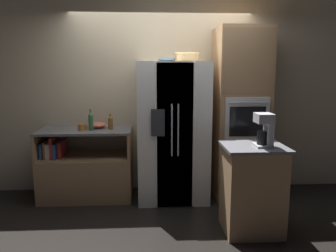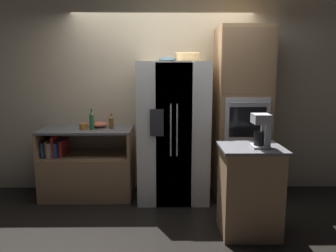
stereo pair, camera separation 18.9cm
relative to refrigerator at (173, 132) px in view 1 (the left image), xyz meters
The scene contains 13 objects.
ground_plane 0.93m from the refrigerator, 149.28° to the right, with size 20.00×20.00×0.00m, color black.
wall_back 0.65m from the refrigerator, 108.33° to the left, with size 12.00×0.06×2.80m.
counter_left 1.31m from the refrigerator, behind, with size 1.22×0.63×0.95m.
refrigerator is the anchor object (origin of this frame).
wall_oven 0.94m from the refrigerator, ahead, with size 0.68×0.71×2.28m.
island_counter 1.35m from the refrigerator, 52.03° to the right, with size 0.65×0.56×0.95m.
wicker_basket 1.00m from the refrigerator, ahead, with size 0.32×0.32×0.11m.
fruit_bowl 0.95m from the refrigerator, 134.79° to the left, with size 0.23×0.23×0.06m.
bottle_tall 1.08m from the refrigerator, behind, with size 0.06×0.06×0.28m.
bottle_short 0.84m from the refrigerator, behind, with size 0.06×0.06×0.20m.
mug 1.19m from the refrigerator, behind, with size 0.13×0.10×0.08m.
mixing_bowl 1.03m from the refrigerator, behind, with size 0.24×0.24×0.08m.
coffee_maker 1.38m from the refrigerator, 50.26° to the right, with size 0.17×0.20×0.34m.
Camera 1 is at (-0.17, -4.19, 1.74)m, focal length 35.00 mm.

